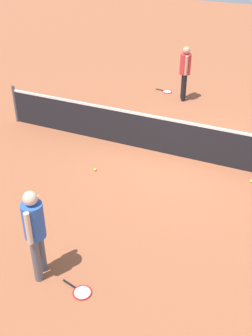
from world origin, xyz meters
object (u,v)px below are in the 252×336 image
object	(u,v)px
tennis_racket_near_player	(81,292)
tennis_ball_midcourt	(251,181)
tennis_racket_far_player	(166,91)
tennis_ball_near_player	(95,169)
player_far_side	(185,69)
player_near_side	(35,228)

from	to	relation	value
tennis_racket_near_player	tennis_ball_midcourt	world-z (taller)	tennis_ball_midcourt
tennis_racket_near_player	tennis_racket_far_player	world-z (taller)	same
tennis_racket_near_player	tennis_ball_near_player	bearing A→B (deg)	114.30
player_far_side	tennis_ball_near_player	size ratio (longest dim) A/B	25.76
tennis_racket_far_player	tennis_ball_midcourt	world-z (taller)	tennis_ball_midcourt
tennis_racket_near_player	player_far_side	bearing A→B (deg)	96.42
player_near_side	tennis_ball_near_player	world-z (taller)	player_near_side
player_far_side	tennis_ball_near_player	distance (m)	5.08
tennis_ball_near_player	player_far_side	bearing A→B (deg)	83.45
player_far_side	tennis_ball_near_player	xyz separation A→B (m)	(-0.57, -4.95, -0.98)
player_near_side	tennis_racket_far_player	size ratio (longest dim) A/B	2.83
tennis_racket_far_player	tennis_ball_midcourt	distance (m)	5.61
player_near_side	tennis_ball_midcourt	size ratio (longest dim) A/B	25.76
player_far_side	tennis_racket_near_player	world-z (taller)	player_far_side
player_far_side	tennis_ball_midcourt	distance (m)	4.97
player_far_side	tennis_ball_midcourt	world-z (taller)	player_far_side
player_far_side	tennis_ball_midcourt	size ratio (longest dim) A/B	25.76
player_far_side	tennis_racket_near_player	size ratio (longest dim) A/B	2.80
player_near_side	tennis_racket_near_player	bearing A→B (deg)	-4.83
player_near_side	tennis_racket_far_player	distance (m)	8.69
tennis_racket_far_player	tennis_ball_near_player	bearing A→B (deg)	-88.66
player_near_side	player_far_side	distance (m)	8.20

